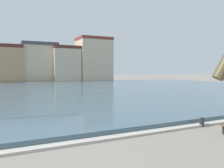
{
  "coord_description": "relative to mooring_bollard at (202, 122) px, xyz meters",
  "views": [
    {
      "loc": [
        -6.8,
        0.48,
        3.07
      ],
      "look_at": [
        -0.46,
        13.62,
        2.2
      ],
      "focal_mm": 35.81,
      "sensor_mm": 36.0,
      "label": 1
    }
  ],
  "objects": [
    {
      "name": "harbor_water",
      "position": [
        -2.89,
        23.89,
        -0.08
      ],
      "size": [
        80.79,
        46.97,
        0.34
      ],
      "primitive_type": "cube",
      "color": "#3D5666",
      "rests_on": "ground"
    },
    {
      "name": "quay_edge_coping",
      "position": [
        -2.89,
        0.15,
        -0.19
      ],
      "size": [
        80.79,
        0.5,
        0.12
      ],
      "primitive_type": "cube",
      "color": "#ADA89E",
      "rests_on": "ground"
    },
    {
      "name": "mooring_bollard",
      "position": [
        0.0,
        0.0,
        0.0
      ],
      "size": [
        0.24,
        0.24,
        0.5
      ],
      "primitive_type": "cylinder",
      "color": "#232326",
      "rests_on": "ground"
    },
    {
      "name": "townhouse_end_terrace",
      "position": [
        -10.0,
        50.95,
        4.4
      ],
      "size": [
        9.05,
        6.4,
        9.28
      ],
      "color": "tan",
      "rests_on": "ground"
    },
    {
      "name": "townhouse_tall_gabled",
      "position": [
        -1.44,
        52.15,
        4.88
      ],
      "size": [
        8.8,
        7.59,
        10.22
      ],
      "color": "#C6B293",
      "rests_on": "ground"
    },
    {
      "name": "townhouse_narrow_midrow",
      "position": [
        4.97,
        49.53,
        4.51
      ],
      "size": [
        7.06,
        5.28,
        9.5
      ],
      "color": "#C6B293",
      "rests_on": "ground"
    },
    {
      "name": "townhouse_wide_warehouse",
      "position": [
        13.0,
        49.97,
        5.89
      ],
      "size": [
        9.01,
        7.05,
        12.25
      ],
      "color": "#C6B293",
      "rests_on": "ground"
    }
  ]
}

